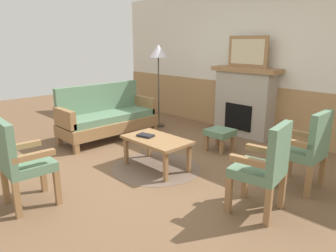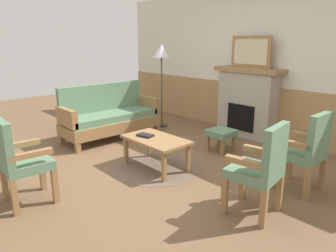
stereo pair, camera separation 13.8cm
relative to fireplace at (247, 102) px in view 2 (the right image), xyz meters
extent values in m
plane|color=brown|center=(0.00, -2.35, -0.65)|extent=(14.00, 14.00, 0.00)
cube|color=silver|center=(0.00, 0.25, 0.70)|extent=(7.20, 0.12, 2.70)
cube|color=#A87F51|center=(0.00, 0.18, -0.18)|extent=(7.20, 0.02, 0.95)
cube|color=#A39989|center=(0.00, 0.00, -0.05)|extent=(1.10, 0.36, 1.20)
cube|color=black|center=(0.00, -0.19, -0.27)|extent=(0.56, 0.02, 0.48)
cube|color=olive|center=(0.00, 0.00, 0.59)|extent=(1.30, 0.44, 0.08)
cube|color=olive|center=(0.00, 0.00, 0.91)|extent=(0.80, 0.03, 0.56)
cube|color=beige|center=(0.00, -0.02, 0.91)|extent=(0.68, 0.01, 0.44)
cube|color=olive|center=(-1.26, -2.83, -0.57)|extent=(0.08, 0.08, 0.16)
cube|color=olive|center=(-1.26, -1.15, -0.57)|extent=(0.08, 0.08, 0.16)
cube|color=olive|center=(-1.86, -2.83, -0.57)|extent=(0.08, 0.08, 0.16)
cube|color=olive|center=(-1.86, -1.15, -0.57)|extent=(0.08, 0.08, 0.16)
cube|color=olive|center=(-1.56, -1.99, -0.39)|extent=(0.70, 1.80, 0.20)
cube|color=#5B7F60|center=(-1.56, -1.99, -0.23)|extent=(0.60, 1.70, 0.12)
cube|color=#5B7F60|center=(-1.86, -1.99, 0.08)|extent=(0.10, 1.70, 0.50)
cube|color=olive|center=(-1.56, -2.84, -0.12)|extent=(0.60, 0.10, 0.30)
cube|color=olive|center=(-1.56, -1.14, -0.12)|extent=(0.60, 0.10, 0.30)
cube|color=olive|center=(-0.35, -2.51, -0.45)|extent=(0.05, 0.05, 0.40)
cube|color=olive|center=(0.49, -2.51, -0.45)|extent=(0.05, 0.05, 0.40)
cube|color=olive|center=(-0.35, -2.07, -0.45)|extent=(0.05, 0.05, 0.40)
cube|color=olive|center=(0.49, -2.07, -0.45)|extent=(0.05, 0.05, 0.40)
cube|color=olive|center=(0.07, -2.29, -0.23)|extent=(0.96, 0.56, 0.04)
cylinder|color=brown|center=(0.07, -2.29, -0.65)|extent=(1.27, 1.27, 0.01)
cube|color=black|center=(-0.10, -2.34, -0.20)|extent=(0.25, 0.19, 0.03)
cube|color=olive|center=(0.09, -1.20, -0.52)|extent=(0.05, 0.05, 0.26)
cube|color=olive|center=(0.39, -1.20, -0.52)|extent=(0.05, 0.05, 0.26)
cube|color=olive|center=(0.09, -0.90, -0.52)|extent=(0.05, 0.05, 0.26)
cube|color=olive|center=(0.39, -0.90, -0.52)|extent=(0.05, 0.05, 0.26)
cube|color=#5B7F60|center=(0.24, -1.05, -0.34)|extent=(0.40, 0.40, 0.10)
cube|color=olive|center=(1.51, -1.64, -0.45)|extent=(0.06, 0.06, 0.40)
cube|color=olive|center=(1.51, -1.22, -0.45)|extent=(0.06, 0.06, 0.40)
cube|color=olive|center=(1.93, -1.63, -0.45)|extent=(0.06, 0.06, 0.40)
cube|color=olive|center=(1.93, -1.21, -0.45)|extent=(0.06, 0.06, 0.40)
cube|color=#5B7F60|center=(1.72, -1.43, -0.20)|extent=(0.48, 0.48, 0.10)
cube|color=#5B7F60|center=(1.92, -1.42, 0.09)|extent=(0.08, 0.48, 0.48)
cube|color=olive|center=(1.72, -1.63, -0.03)|extent=(0.44, 0.07, 0.06)
cube|color=olive|center=(1.72, -1.22, -0.03)|extent=(0.44, 0.07, 0.06)
cube|color=olive|center=(1.48, -2.54, -0.45)|extent=(0.07, 0.07, 0.40)
cube|color=olive|center=(1.42, -2.13, -0.45)|extent=(0.07, 0.07, 0.40)
cube|color=olive|center=(1.90, -2.48, -0.45)|extent=(0.07, 0.07, 0.40)
cube|color=olive|center=(1.83, -2.06, -0.45)|extent=(0.07, 0.07, 0.40)
cube|color=#5B7F60|center=(1.66, -2.30, -0.20)|extent=(0.55, 0.55, 0.10)
cube|color=#5B7F60|center=(1.85, -2.27, 0.09)|extent=(0.15, 0.49, 0.48)
cube|color=olive|center=(1.69, -2.50, -0.03)|extent=(0.45, 0.14, 0.06)
cube|color=olive|center=(1.62, -2.10, -0.03)|extent=(0.45, 0.14, 0.06)
cube|color=olive|center=(-0.34, -3.74, -0.45)|extent=(0.06, 0.06, 0.40)
cube|color=olive|center=(0.08, -3.76, -0.45)|extent=(0.06, 0.06, 0.40)
cube|color=olive|center=(-0.36, -4.16, -0.45)|extent=(0.06, 0.06, 0.40)
cube|color=olive|center=(0.06, -4.18, -0.45)|extent=(0.06, 0.06, 0.40)
cube|color=#5B7F60|center=(-0.14, -3.96, -0.20)|extent=(0.50, 0.50, 0.10)
cube|color=#5B7F60|center=(-0.15, -4.16, 0.09)|extent=(0.48, 0.10, 0.48)
cube|color=olive|center=(-0.35, -3.95, -0.03)|extent=(0.09, 0.44, 0.06)
cube|color=olive|center=(0.06, -3.97, -0.03)|extent=(0.09, 0.44, 0.06)
cylinder|color=#332D28|center=(-1.57, -0.75, -0.64)|extent=(0.24, 0.24, 0.03)
cylinder|color=#4C473D|center=(-1.57, -0.75, 0.08)|extent=(0.03, 0.03, 1.40)
cone|color=silver|center=(-1.57, -0.75, 0.90)|extent=(0.36, 0.36, 0.25)
camera|label=1|loc=(3.19, -5.07, 1.11)|focal=33.62mm
camera|label=2|loc=(3.28, -4.97, 1.11)|focal=33.62mm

